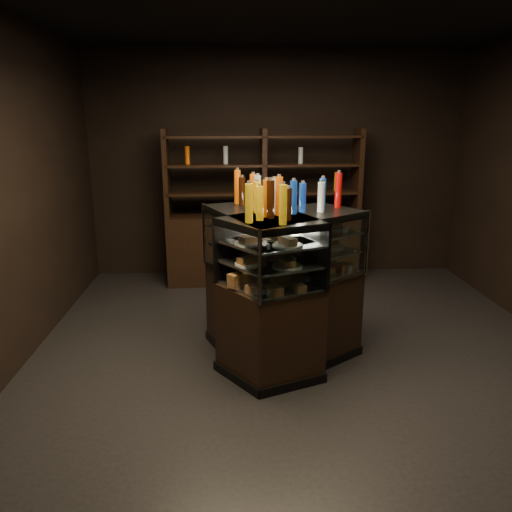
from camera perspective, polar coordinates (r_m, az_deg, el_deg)
The scene contains 7 objects.
ground at distance 4.87m, azimuth 4.93°, elevation -10.44°, with size 5.00×5.00×0.00m, color black.
room_shell at distance 4.38m, azimuth 5.53°, elevation 13.03°, with size 5.02×5.02×3.01m.
display_case at distance 4.44m, azimuth 2.30°, elevation -6.52°, with size 1.48×1.39×1.36m.
food_display at distance 4.26m, azimuth 2.37°, elevation 0.72°, with size 1.09×1.15×0.42m.
bottles_top at distance 4.17m, azimuth 2.45°, elevation 6.82°, with size 0.93×1.01×0.30m.
potted_conifer at distance 5.90m, azimuth 7.89°, elevation -0.59°, with size 0.41×0.41×0.88m.
back_shelving at distance 6.57m, azimuth 0.81°, elevation 2.13°, with size 2.52×0.50×2.00m.
Camera 1 is at (-0.65, -4.33, 2.13)m, focal length 35.00 mm.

